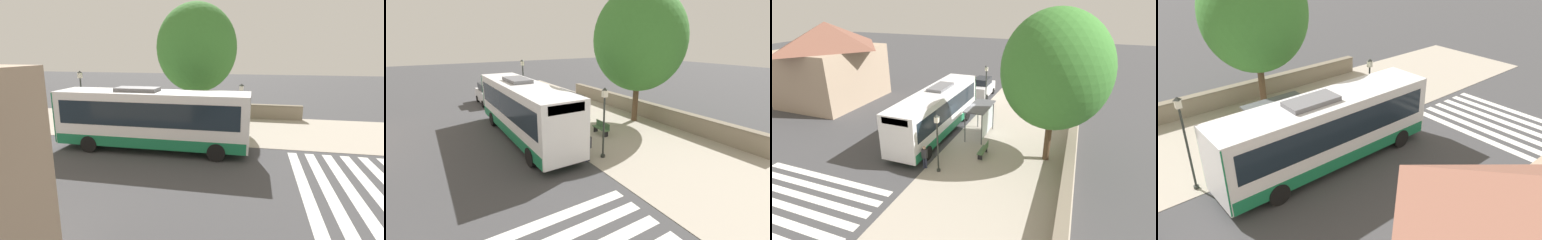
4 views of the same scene
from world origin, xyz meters
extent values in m
plane|color=#424244|center=(0.00, 0.00, 0.00)|extent=(120.00, 120.00, 0.00)
cube|color=#ADA393|center=(-4.50, 0.00, 0.01)|extent=(9.00, 44.00, 0.02)
cube|color=silver|center=(5.00, 8.17, 0.00)|extent=(9.00, 0.50, 0.01)
cube|color=gray|center=(-8.55, 0.00, 0.59)|extent=(0.50, 20.00, 1.18)
cube|color=#776C5B|center=(-8.55, 0.00, 1.22)|extent=(0.60, 20.00, 0.08)
cube|color=white|center=(1.58, -0.02, 2.00)|extent=(2.48, 11.39, 3.09)
cube|color=black|center=(1.58, -0.02, 2.40)|extent=(2.52, 10.47, 1.36)
cube|color=#197247|center=(1.58, -0.02, 0.76)|extent=(2.52, 11.16, 0.62)
cube|color=#197247|center=(1.58, -5.68, 2.00)|extent=(2.52, 0.06, 2.97)
cube|color=black|center=(1.58, 5.64, 3.24)|extent=(1.86, 0.08, 0.43)
cube|color=slate|center=(1.58, -0.87, 3.65)|extent=(1.24, 2.50, 0.22)
cylinder|color=black|center=(0.42, 3.97, 0.50)|extent=(0.30, 1.00, 1.00)
cylinder|color=black|center=(2.74, 3.97, 0.50)|extent=(0.30, 1.00, 1.00)
cylinder|color=black|center=(0.42, -3.55, 0.50)|extent=(0.30, 1.00, 1.00)
cylinder|color=black|center=(2.74, -3.55, 0.50)|extent=(0.30, 1.00, 1.00)
cylinder|color=#515459|center=(-1.02, -2.44, 1.20)|extent=(0.08, 0.08, 2.41)
cylinder|color=#515459|center=(-1.02, 0.60, 1.20)|extent=(0.08, 0.08, 2.41)
cylinder|color=#515459|center=(-2.33, -2.44, 1.20)|extent=(0.08, 0.08, 2.41)
cylinder|color=#515459|center=(-2.33, 0.60, 1.20)|extent=(0.08, 0.08, 2.41)
cube|color=#515459|center=(-1.68, -0.92, 2.45)|extent=(1.61, 3.33, 0.08)
cube|color=silver|center=(-2.31, -0.92, 1.33)|extent=(0.03, 2.73, 1.93)
cylinder|color=#2D3347|center=(-0.06, 5.01, 0.38)|extent=(0.12, 0.12, 0.76)
cylinder|color=#2D3347|center=(0.10, 5.01, 0.38)|extent=(0.12, 0.12, 0.76)
cube|color=#333338|center=(0.02, 5.01, 1.06)|extent=(0.34, 0.22, 0.61)
sphere|color=tan|center=(0.02, 5.01, 1.47)|extent=(0.21, 0.21, 0.21)
cube|color=#4C7247|center=(-2.93, 2.16, 0.45)|extent=(0.40, 1.45, 0.06)
cube|color=#4C7247|center=(-3.10, 2.16, 0.68)|extent=(0.04, 1.45, 0.40)
cube|color=black|center=(-2.93, 1.58, 0.23)|extent=(0.32, 0.06, 0.45)
cube|color=black|center=(-2.93, 2.74, 0.23)|extent=(0.32, 0.06, 0.45)
cylinder|color=#2D332D|center=(-0.95, 5.05, 0.08)|extent=(0.24, 0.24, 0.16)
cylinder|color=#2D332D|center=(-0.95, 5.05, 1.68)|extent=(0.10, 0.10, 3.35)
cube|color=silver|center=(-0.95, 5.05, 3.53)|extent=(0.24, 0.24, 0.35)
pyramid|color=#2D332D|center=(-0.95, 5.05, 3.77)|extent=(0.28, 0.28, 0.14)
cylinder|color=#2D332D|center=(-0.62, -5.90, 0.08)|extent=(0.24, 0.24, 0.16)
cylinder|color=#2D332D|center=(-0.62, -5.90, 2.02)|extent=(0.10, 0.10, 4.04)
cube|color=silver|center=(-0.62, -5.90, 4.21)|extent=(0.24, 0.24, 0.35)
pyramid|color=#2D332D|center=(-0.62, -5.90, 4.46)|extent=(0.28, 0.28, 0.14)
cylinder|color=brown|center=(-7.04, 1.02, 2.13)|extent=(0.43, 0.43, 4.25)
ellipsoid|color=#3D7F33|center=(-7.04, 1.02, 6.08)|extent=(6.65, 6.65, 7.31)
cube|color=silver|center=(1.30, -10.82, 0.81)|extent=(1.83, 4.02, 1.07)
cube|color=black|center=(1.30, -10.92, 1.68)|extent=(1.56, 2.09, 0.67)
cylinder|color=black|center=(0.44, -9.51, 0.32)|extent=(0.22, 0.64, 0.64)
cylinder|color=black|center=(2.17, -9.51, 0.32)|extent=(0.22, 0.64, 0.64)
cylinder|color=black|center=(0.44, -12.12, 0.32)|extent=(0.22, 0.64, 0.64)
cylinder|color=black|center=(2.17, -12.12, 0.32)|extent=(0.22, 0.64, 0.64)
camera|label=1|loc=(18.02, 5.79, 5.85)|focal=28.00mm
camera|label=2|loc=(6.85, 15.18, 6.15)|focal=24.00mm
camera|label=3|loc=(-8.29, 19.61, 10.16)|focal=28.00mm
camera|label=4|loc=(14.48, -9.48, 10.41)|focal=35.00mm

